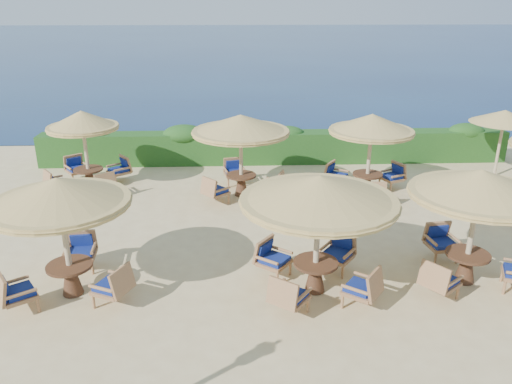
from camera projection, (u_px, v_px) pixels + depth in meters
The scene contains 10 objects.
ground at pixel (296, 246), 12.88m from camera, with size 120.00×120.00×0.00m, color beige.
sea at pixel (244, 42), 78.20m from camera, with size 160.00×160.00×0.00m, color #0A1E45.
hedge at pixel (275, 147), 19.38m from camera, with size 18.00×0.90×1.20m, color #194415.
extra_parasol at pixel (505, 117), 17.26m from camera, with size 2.30×2.30×2.41m.
cafe_set_0 at pixel (61, 211), 10.09m from camera, with size 2.87×2.87×2.65m.
cafe_set_1 at pixel (318, 209), 10.20m from camera, with size 3.29×3.29×2.65m.
cafe_set_2 at pixel (477, 202), 10.55m from camera, with size 2.93×2.93×2.65m.
cafe_set_3 at pixel (85, 141), 16.23m from camera, with size 2.65×2.65×2.65m.
cafe_set_4 at pixel (241, 136), 15.55m from camera, with size 3.09×3.09×2.65m.
cafe_set_5 at pixel (371, 138), 15.68m from camera, with size 2.77×2.76×2.65m.
Camera 1 is at (-1.53, -11.48, 5.90)m, focal length 35.00 mm.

